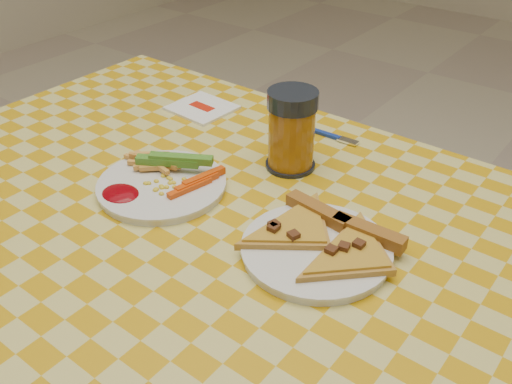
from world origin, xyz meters
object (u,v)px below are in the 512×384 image
(plate_left, at_px, (162,186))
(plate_right, at_px, (316,251))
(drink_glass, at_px, (291,131))
(table, at_px, (213,253))

(plate_left, bearing_deg, plate_right, 2.94)
(plate_left, distance_m, drink_glass, 0.25)
(plate_right, relative_size, drink_glass, 1.47)
(plate_left, height_order, drink_glass, drink_glass)
(plate_left, height_order, plate_right, same)
(plate_left, relative_size, plate_right, 1.00)
(plate_right, distance_m, drink_glass, 0.26)
(plate_left, bearing_deg, table, -4.42)
(table, bearing_deg, plate_right, 7.80)
(plate_left, relative_size, drink_glass, 1.47)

